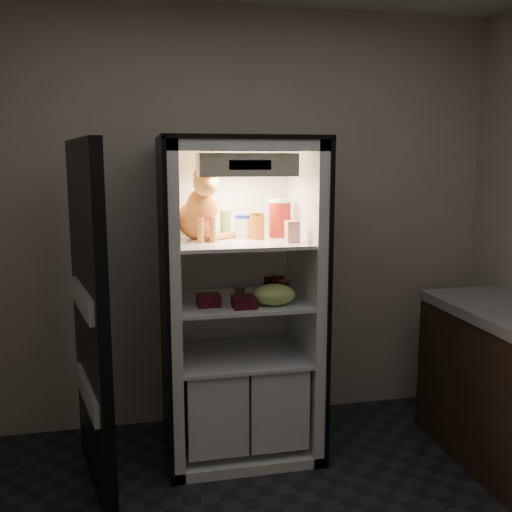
{
  "coord_description": "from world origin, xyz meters",
  "views": [
    {
      "loc": [
        -0.59,
        -1.87,
        1.75
      ],
      "look_at": [
        0.09,
        1.32,
        1.19
      ],
      "focal_mm": 40.0,
      "sensor_mm": 36.0,
      "label": 1
    }
  ],
  "objects_px": {
    "soda_can_c": "(284,290)",
    "condiment_jar": "(240,292)",
    "salsa_jar": "(257,226)",
    "pepper_jar": "(280,218)",
    "mayo_tub": "(243,226)",
    "parmesan_shaker": "(225,224)",
    "tabby_cat": "(200,211)",
    "cream_carton": "(292,232)",
    "soda_can_a": "(269,285)",
    "refrigerator": "(238,321)",
    "berry_box_left": "(208,300)",
    "grape_bag": "(274,295)",
    "berry_box_right": "(244,302)",
    "soda_can_b": "(278,285)"
  },
  "relations": [
    {
      "from": "soda_can_c",
      "to": "condiment_jar",
      "type": "height_order",
      "value": "soda_can_c"
    },
    {
      "from": "salsa_jar",
      "to": "pepper_jar",
      "type": "relative_size",
      "value": 0.7
    },
    {
      "from": "soda_can_c",
      "to": "condiment_jar",
      "type": "distance_m",
      "value": 0.26
    },
    {
      "from": "mayo_tub",
      "to": "condiment_jar",
      "type": "xyz_separation_m",
      "value": [
        -0.04,
        -0.08,
        -0.38
      ]
    },
    {
      "from": "parmesan_shaker",
      "to": "mayo_tub",
      "type": "xyz_separation_m",
      "value": [
        0.11,
        -0.01,
        -0.01
      ]
    },
    {
      "from": "condiment_jar",
      "to": "tabby_cat",
      "type": "bearing_deg",
      "value": 165.44
    },
    {
      "from": "cream_carton",
      "to": "soda_can_a",
      "type": "distance_m",
      "value": 0.43
    },
    {
      "from": "refrigerator",
      "to": "soda_can_c",
      "type": "xyz_separation_m",
      "value": [
        0.25,
        -0.12,
        0.21
      ]
    },
    {
      "from": "berry_box_left",
      "to": "condiment_jar",
      "type": "bearing_deg",
      "value": 29.49
    },
    {
      "from": "salsa_jar",
      "to": "pepper_jar",
      "type": "distance_m",
      "value": 0.17
    },
    {
      "from": "parmesan_shaker",
      "to": "pepper_jar",
      "type": "distance_m",
      "value": 0.33
    },
    {
      "from": "tabby_cat",
      "to": "cream_carton",
      "type": "relative_size",
      "value": 3.66
    },
    {
      "from": "salsa_jar",
      "to": "refrigerator",
      "type": "bearing_deg",
      "value": 160.33
    },
    {
      "from": "grape_bag",
      "to": "berry_box_left",
      "type": "bearing_deg",
      "value": 169.91
    },
    {
      "from": "soda_can_c",
      "to": "berry_box_right",
      "type": "bearing_deg",
      "value": -153.82
    },
    {
      "from": "mayo_tub",
      "to": "grape_bag",
      "type": "distance_m",
      "value": 0.46
    },
    {
      "from": "cream_carton",
      "to": "berry_box_right",
      "type": "relative_size",
      "value": 0.94
    },
    {
      "from": "cream_carton",
      "to": "berry_box_left",
      "type": "distance_m",
      "value": 0.61
    },
    {
      "from": "refrigerator",
      "to": "berry_box_right",
      "type": "xyz_separation_m",
      "value": [
        -0.01,
        -0.25,
        0.18
      ]
    },
    {
      "from": "salsa_jar",
      "to": "soda_can_a",
      "type": "relative_size",
      "value": 1.35
    },
    {
      "from": "soda_can_a",
      "to": "soda_can_c",
      "type": "relative_size",
      "value": 1.0
    },
    {
      "from": "parmesan_shaker",
      "to": "berry_box_right",
      "type": "xyz_separation_m",
      "value": [
        0.05,
        -0.29,
        -0.4
      ]
    },
    {
      "from": "tabby_cat",
      "to": "pepper_jar",
      "type": "xyz_separation_m",
      "value": [
        0.48,
        0.02,
        -0.05
      ]
    },
    {
      "from": "parmesan_shaker",
      "to": "soda_can_a",
      "type": "relative_size",
      "value": 1.44
    },
    {
      "from": "tabby_cat",
      "to": "cream_carton",
      "type": "bearing_deg",
      "value": -34.32
    },
    {
      "from": "refrigerator",
      "to": "salsa_jar",
      "type": "height_order",
      "value": "refrigerator"
    },
    {
      "from": "parmesan_shaker",
      "to": "berry_box_right",
      "type": "height_order",
      "value": "parmesan_shaker"
    },
    {
      "from": "pepper_jar",
      "to": "grape_bag",
      "type": "height_order",
      "value": "pepper_jar"
    },
    {
      "from": "mayo_tub",
      "to": "soda_can_b",
      "type": "height_order",
      "value": "mayo_tub"
    },
    {
      "from": "tabby_cat",
      "to": "parmesan_shaker",
      "type": "height_order",
      "value": "tabby_cat"
    },
    {
      "from": "cream_carton",
      "to": "soda_can_b",
      "type": "xyz_separation_m",
      "value": [
        -0.04,
        0.16,
        -0.34
      ]
    },
    {
      "from": "parmesan_shaker",
      "to": "mayo_tub",
      "type": "height_order",
      "value": "parmesan_shaker"
    },
    {
      "from": "salsa_jar",
      "to": "pepper_jar",
      "type": "bearing_deg",
      "value": 22.08
    },
    {
      "from": "parmesan_shaker",
      "to": "soda_can_a",
      "type": "distance_m",
      "value": 0.46
    },
    {
      "from": "parmesan_shaker",
      "to": "mayo_tub",
      "type": "relative_size",
      "value": 1.22
    },
    {
      "from": "tabby_cat",
      "to": "grape_bag",
      "type": "distance_m",
      "value": 0.64
    },
    {
      "from": "tabby_cat",
      "to": "cream_carton",
      "type": "distance_m",
      "value": 0.54
    },
    {
      "from": "tabby_cat",
      "to": "berry_box_right",
      "type": "height_order",
      "value": "tabby_cat"
    },
    {
      "from": "soda_can_b",
      "to": "refrigerator",
      "type": "bearing_deg",
      "value": 168.92
    },
    {
      "from": "soda_can_b",
      "to": "berry_box_right",
      "type": "relative_size",
      "value": 1.08
    },
    {
      "from": "parmesan_shaker",
      "to": "soda_can_b",
      "type": "bearing_deg",
      "value": -14.95
    },
    {
      "from": "soda_can_a",
      "to": "berry_box_left",
      "type": "xyz_separation_m",
      "value": [
        -0.4,
        -0.2,
        -0.03
      ]
    },
    {
      "from": "mayo_tub",
      "to": "soda_can_a",
      "type": "height_order",
      "value": "mayo_tub"
    },
    {
      "from": "pepper_jar",
      "to": "tabby_cat",
      "type": "bearing_deg",
      "value": -177.27
    },
    {
      "from": "tabby_cat",
      "to": "berry_box_left",
      "type": "height_order",
      "value": "tabby_cat"
    },
    {
      "from": "tabby_cat",
      "to": "condiment_jar",
      "type": "height_order",
      "value": "tabby_cat"
    },
    {
      "from": "cream_carton",
      "to": "berry_box_left",
      "type": "height_order",
      "value": "cream_carton"
    },
    {
      "from": "soda_can_a",
      "to": "pepper_jar",
      "type": "bearing_deg",
      "value": -9.96
    },
    {
      "from": "pepper_jar",
      "to": "soda_can_a",
      "type": "xyz_separation_m",
      "value": [
        -0.06,
        0.01,
        -0.4
      ]
    },
    {
      "from": "refrigerator",
      "to": "grape_bag",
      "type": "bearing_deg",
      "value": -54.88
    }
  ]
}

